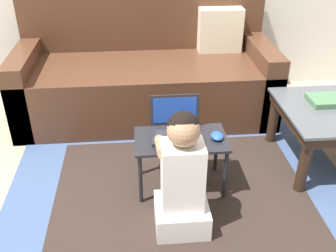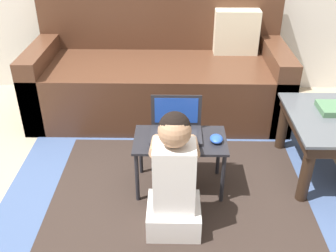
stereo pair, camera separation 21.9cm
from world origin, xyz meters
TOP-DOWN VIEW (x-y plane):
  - ground_plane at (0.00, 0.00)m, footprint 16.00×16.00m
  - area_rug at (0.15, -0.23)m, footprint 2.17×1.97m
  - couch at (-0.01, 1.03)m, footprint 2.03×0.91m
  - laptop_desk at (0.15, -0.05)m, footprint 0.55×0.32m
  - laptop at (0.12, 0.00)m, footprint 0.31×0.22m
  - computer_mouse at (0.36, -0.07)m, footprint 0.08×0.10m
  - person_seated at (0.11, -0.40)m, footprint 0.29×0.42m

SIDE VIEW (x-z plane):
  - ground_plane at x=0.00m, z-range 0.00..0.00m
  - area_rug at x=0.15m, z-range 0.00..0.01m
  - laptop_desk at x=0.15m, z-range 0.13..0.50m
  - couch at x=-0.01m, z-range -0.15..0.79m
  - person_seated at x=0.11m, z-range -0.03..0.69m
  - computer_mouse at x=0.36m, z-range 0.36..0.40m
  - laptop at x=0.12m, z-range 0.29..0.51m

